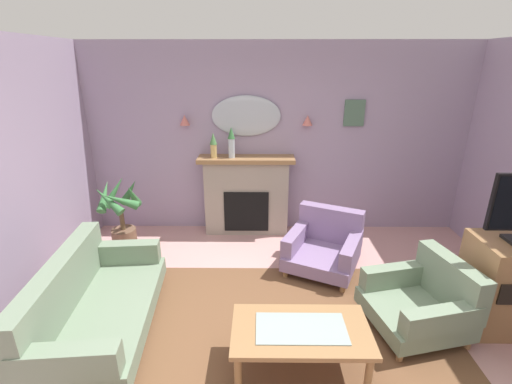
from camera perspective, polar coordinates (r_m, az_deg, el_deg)
name	(u,v)px	position (r m, az deg, el deg)	size (l,w,h in m)	color
floor	(288,362)	(3.47, 5.14, -25.42)	(6.40, 6.23, 0.10)	#C6938E
wall_back	(277,141)	(5.20, 3.42, 8.22)	(6.40, 0.10, 2.69)	#9E8CA8
patterned_rug	(287,340)	(3.58, 4.91, -22.51)	(3.20, 2.40, 0.01)	brown
fireplace	(247,196)	(5.21, -1.53, -0.66)	(1.36, 0.36, 1.16)	gray
mantel_vase_right	(213,144)	(4.99, -6.84, 7.57)	(0.10, 0.10, 0.35)	tan
mantel_vase_left	(231,142)	(4.96, -3.96, 8.05)	(0.10, 0.10, 0.43)	silver
wall_mirror	(246,116)	(5.06, -1.59, 12.08)	(0.96, 0.06, 0.56)	#B2BCC6
wall_sconce_left	(185,120)	(5.12, -11.35, 11.23)	(0.14, 0.14, 0.14)	#D17066
wall_sconce_right	(308,120)	(5.06, 8.26, 11.30)	(0.14, 0.14, 0.14)	#D17066
framed_picture	(354,113)	(5.23, 15.47, 12.08)	(0.28, 0.03, 0.36)	#4C6B56
coffee_table	(301,334)	(3.07, 7.18, -21.66)	(1.10, 0.60, 0.45)	olive
floral_couch	(92,303)	(3.78, -24.80, -15.81)	(1.00, 1.78, 0.76)	gray
armchair_beside_couch	(325,245)	(4.51, 10.93, -8.27)	(1.07, 1.08, 0.71)	gray
armchair_by_coffee_table	(424,300)	(3.86, 25.26, -15.37)	(0.98, 0.96, 0.71)	gray
potted_plant_corner_palm	(121,215)	(5.08, -20.79, -3.40)	(0.61, 0.62, 0.99)	brown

